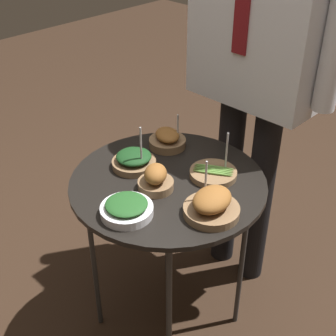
{
  "coord_description": "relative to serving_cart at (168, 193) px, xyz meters",
  "views": [
    {
      "loc": [
        0.93,
        -0.95,
        1.66
      ],
      "look_at": [
        0.0,
        0.0,
        0.79
      ],
      "focal_mm": 50.0,
      "sensor_mm": 36.0,
      "label": 1
    }
  ],
  "objects": [
    {
      "name": "bowl_roast_far_rim",
      "position": [
        -0.16,
        0.16,
        0.08
      ],
      "size": [
        0.14,
        0.14,
        0.13
      ],
      "color": "brown",
      "rests_on": "serving_cart"
    },
    {
      "name": "bowl_asparagus_center",
      "position": [
        0.1,
        0.13,
        0.07
      ],
      "size": [
        0.17,
        0.17,
        0.16
      ],
      "color": "brown",
      "rests_on": "serving_cart"
    },
    {
      "name": "bowl_roast_mid_left",
      "position": [
        0.23,
        -0.04,
        0.09
      ],
      "size": [
        0.18,
        0.18,
        0.17
      ],
      "color": "brown",
      "rests_on": "serving_cart"
    },
    {
      "name": "bowl_roast_back_right",
      "position": [
        0.01,
        -0.06,
        0.09
      ],
      "size": [
        0.12,
        0.12,
        0.09
      ],
      "color": "brown",
      "rests_on": "serving_cart"
    },
    {
      "name": "bowl_spinach_near_rim",
      "position": [
        0.04,
        -0.22,
        0.08
      ],
      "size": [
        0.17,
        0.17,
        0.05
      ],
      "color": "silver",
      "rests_on": "serving_cart"
    },
    {
      "name": "waiter_figure",
      "position": [
        -0.01,
        0.49,
        0.44
      ],
      "size": [
        0.66,
        0.25,
        1.78
      ],
      "color": "black",
      "rests_on": "ground_plane"
    },
    {
      "name": "bowl_spinach_front_right",
      "position": [
        -0.15,
        -0.02,
        0.08
      ],
      "size": [
        0.16,
        0.16,
        0.18
      ],
      "color": "brown",
      "rests_on": "serving_cart"
    },
    {
      "name": "ground_plane",
      "position": [
        0.0,
        0.0,
        -0.68
      ],
      "size": [
        8.0,
        8.0,
        0.0
      ],
      "primitive_type": "plane",
      "color": "black"
    },
    {
      "name": "serving_cart",
      "position": [
        0.0,
        0.0,
        0.0
      ],
      "size": [
        0.68,
        0.68,
        0.74
      ],
      "color": "black",
      "rests_on": "ground_plane"
    }
  ]
}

